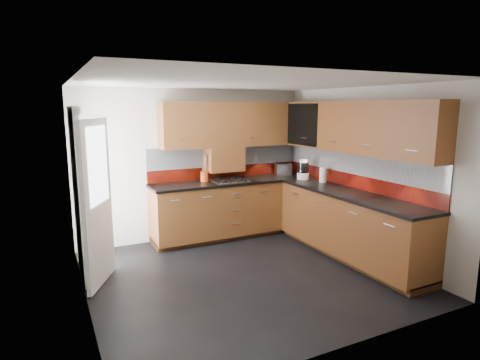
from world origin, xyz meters
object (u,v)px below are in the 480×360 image
utensil_pot (204,175)px  toaster (283,169)px  gas_hob (229,180)px  food_processor (303,170)px

utensil_pot → toaster: utensil_pot is taller
gas_hob → utensil_pot: 0.40m
gas_hob → toaster: 1.13m
toaster → gas_hob: bearing=-173.0°
gas_hob → food_processor: size_ratio=1.70×
utensil_pot → food_processor: size_ratio=1.38×
utensil_pot → food_processor: 1.62m
utensil_pot → toaster: size_ratio=1.44×
gas_hob → utensil_pot: utensil_pot is taller
toaster → utensil_pot: bearing=179.8°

